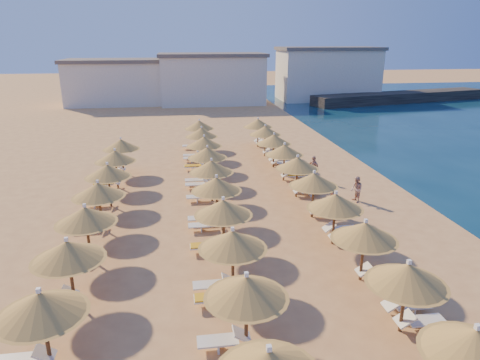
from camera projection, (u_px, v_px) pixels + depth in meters
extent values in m
plane|color=tan|center=(267.00, 227.00, 22.24)|extent=(220.00, 220.00, 0.00)
cube|color=black|center=(401.00, 97.00, 65.87)|extent=(30.12, 10.77, 1.50)
cube|color=white|center=(120.00, 83.00, 63.44)|extent=(15.00, 8.00, 6.00)
cube|color=#59514C|center=(118.00, 61.00, 62.42)|extent=(15.60, 8.48, 0.50)
cube|color=white|center=(212.00, 80.00, 63.82)|extent=(15.00, 8.00, 6.80)
cube|color=#59514C|center=(212.00, 55.00, 62.67)|extent=(15.60, 8.48, 0.50)
cube|color=white|center=(327.00, 75.00, 67.83)|extent=(15.00, 8.00, 7.60)
cube|color=#59514C|center=(329.00, 49.00, 66.55)|extent=(15.60, 8.48, 0.50)
cone|color=#A1732F|center=(475.00, 342.00, 10.59)|extent=(2.45, 2.45, 0.72)
cone|color=#A1732F|center=(473.00, 352.00, 10.69)|extent=(2.65, 2.65, 0.12)
cube|color=white|center=(478.00, 327.00, 10.46)|extent=(0.12, 0.12, 0.14)
cylinder|color=brown|center=(403.00, 305.00, 14.00)|extent=(0.12, 0.12, 2.06)
cone|color=#A1732F|center=(407.00, 274.00, 13.64)|extent=(2.45, 2.45, 0.72)
cone|color=#A1732F|center=(406.00, 282.00, 13.74)|extent=(2.65, 2.65, 0.12)
cube|color=white|center=(409.00, 262.00, 13.51)|extent=(0.12, 0.12, 0.14)
cylinder|color=brown|center=(362.00, 257.00, 17.05)|extent=(0.12, 0.12, 2.06)
cone|color=#A1732F|center=(365.00, 231.00, 16.69)|extent=(2.45, 2.45, 0.72)
cone|color=#A1732F|center=(364.00, 238.00, 16.79)|extent=(2.65, 2.65, 0.12)
cube|color=white|center=(366.00, 221.00, 16.56)|extent=(0.12, 0.12, 0.14)
cylinder|color=brown|center=(334.00, 224.00, 20.10)|extent=(0.12, 0.12, 2.06)
cone|color=#A1732F|center=(335.00, 201.00, 19.74)|extent=(2.45, 2.45, 0.72)
cone|color=#A1732F|center=(335.00, 207.00, 19.84)|extent=(2.65, 2.65, 0.12)
cube|color=white|center=(336.00, 192.00, 19.61)|extent=(0.12, 0.12, 0.14)
cylinder|color=brown|center=(313.00, 199.00, 23.15)|extent=(0.12, 0.12, 2.06)
cone|color=#A1732F|center=(314.00, 179.00, 22.79)|extent=(2.45, 2.45, 0.72)
cone|color=#A1732F|center=(314.00, 185.00, 22.89)|extent=(2.65, 2.65, 0.12)
cube|color=white|center=(314.00, 172.00, 22.66)|extent=(0.12, 0.12, 0.14)
cylinder|color=brown|center=(297.00, 181.00, 26.20)|extent=(0.12, 0.12, 2.06)
cone|color=#A1732F|center=(297.00, 163.00, 25.84)|extent=(2.45, 2.45, 0.72)
cone|color=#A1732F|center=(297.00, 168.00, 25.94)|extent=(2.65, 2.65, 0.12)
cube|color=white|center=(298.00, 156.00, 25.71)|extent=(0.12, 0.12, 0.14)
cylinder|color=brown|center=(284.00, 166.00, 29.25)|extent=(0.12, 0.12, 2.06)
cone|color=#A1732F|center=(284.00, 150.00, 28.89)|extent=(2.45, 2.45, 0.72)
cone|color=#A1732F|center=(284.00, 154.00, 28.99)|extent=(2.65, 2.65, 0.12)
cube|color=white|center=(285.00, 144.00, 28.76)|extent=(0.12, 0.12, 0.14)
cylinder|color=brown|center=(274.00, 154.00, 32.30)|extent=(0.12, 0.12, 2.06)
cone|color=#A1732F|center=(274.00, 139.00, 31.94)|extent=(2.45, 2.45, 0.72)
cone|color=#A1732F|center=(274.00, 143.00, 32.04)|extent=(2.65, 2.65, 0.12)
cube|color=white|center=(274.00, 133.00, 31.81)|extent=(0.12, 0.12, 0.14)
cylinder|color=brown|center=(265.00, 144.00, 35.35)|extent=(0.12, 0.12, 2.06)
cone|color=#A1732F|center=(265.00, 130.00, 34.99)|extent=(2.45, 2.45, 0.72)
cone|color=#A1732F|center=(265.00, 134.00, 35.09)|extent=(2.65, 2.65, 0.12)
cube|color=white|center=(265.00, 125.00, 34.86)|extent=(0.12, 0.12, 0.14)
cylinder|color=brown|center=(258.00, 136.00, 38.40)|extent=(0.12, 0.12, 2.06)
cone|color=#A1732F|center=(258.00, 123.00, 38.05)|extent=(2.45, 2.45, 0.72)
cone|color=#A1732F|center=(258.00, 126.00, 38.14)|extent=(2.65, 2.65, 0.12)
cube|color=white|center=(258.00, 118.00, 37.91)|extent=(0.12, 0.12, 0.14)
cube|color=white|center=(269.00, 348.00, 9.74)|extent=(0.12, 0.12, 0.14)
cylinder|color=brown|center=(246.00, 319.00, 13.29)|extent=(0.12, 0.12, 2.06)
cone|color=#A1732F|center=(246.00, 287.00, 12.93)|extent=(2.45, 2.45, 0.72)
cone|color=#A1732F|center=(246.00, 296.00, 13.02)|extent=(2.65, 2.65, 0.12)
cube|color=white|center=(246.00, 274.00, 12.79)|extent=(0.12, 0.12, 0.14)
cylinder|color=brown|center=(233.00, 267.00, 16.34)|extent=(0.12, 0.12, 2.06)
cone|color=#A1732F|center=(233.00, 240.00, 15.98)|extent=(2.45, 2.45, 0.72)
cone|color=#A1732F|center=(233.00, 247.00, 16.07)|extent=(2.65, 2.65, 0.12)
cube|color=white|center=(233.00, 229.00, 15.84)|extent=(0.12, 0.12, 0.14)
cylinder|color=brown|center=(224.00, 231.00, 19.39)|extent=(0.12, 0.12, 2.06)
cone|color=#A1732F|center=(223.00, 207.00, 19.03)|extent=(2.45, 2.45, 0.72)
cone|color=#A1732F|center=(223.00, 214.00, 19.12)|extent=(2.65, 2.65, 0.12)
cube|color=white|center=(223.00, 198.00, 18.89)|extent=(0.12, 0.12, 0.14)
cylinder|color=brown|center=(217.00, 205.00, 22.44)|extent=(0.12, 0.12, 2.06)
cone|color=#A1732F|center=(217.00, 184.00, 22.08)|extent=(2.45, 2.45, 0.72)
cone|color=#A1732F|center=(217.00, 190.00, 22.17)|extent=(2.65, 2.65, 0.12)
cube|color=white|center=(216.00, 176.00, 21.94)|extent=(0.12, 0.12, 0.14)
cylinder|color=brown|center=(212.00, 185.00, 25.49)|extent=(0.12, 0.12, 2.06)
cone|color=#A1732F|center=(211.00, 166.00, 25.13)|extent=(2.45, 2.45, 0.72)
cone|color=#A1732F|center=(212.00, 171.00, 25.22)|extent=(2.65, 2.65, 0.12)
cube|color=white|center=(211.00, 159.00, 24.99)|extent=(0.12, 0.12, 0.14)
cylinder|color=brown|center=(208.00, 169.00, 28.54)|extent=(0.12, 0.12, 2.06)
cone|color=#A1732F|center=(207.00, 153.00, 28.18)|extent=(2.45, 2.45, 0.72)
cone|color=#A1732F|center=(207.00, 157.00, 28.27)|extent=(2.65, 2.65, 0.12)
cube|color=white|center=(207.00, 146.00, 28.04)|extent=(0.12, 0.12, 0.14)
cylinder|color=brown|center=(205.00, 157.00, 31.59)|extent=(0.12, 0.12, 2.06)
cone|color=#A1732F|center=(204.00, 141.00, 31.23)|extent=(2.45, 2.45, 0.72)
cone|color=#A1732F|center=(204.00, 145.00, 31.32)|extent=(2.65, 2.65, 0.12)
cube|color=white|center=(204.00, 136.00, 31.09)|extent=(0.12, 0.12, 0.14)
cylinder|color=brown|center=(202.00, 146.00, 34.64)|extent=(0.12, 0.12, 2.06)
cone|color=#A1732F|center=(202.00, 132.00, 34.28)|extent=(2.45, 2.45, 0.72)
cone|color=#A1732F|center=(202.00, 136.00, 34.37)|extent=(2.65, 2.65, 0.12)
cube|color=white|center=(201.00, 127.00, 34.14)|extent=(0.12, 0.12, 0.14)
cylinder|color=brown|center=(200.00, 137.00, 37.69)|extent=(0.12, 0.12, 2.06)
cone|color=#A1732F|center=(199.00, 125.00, 37.33)|extent=(2.45, 2.45, 0.72)
cone|color=#A1732F|center=(199.00, 128.00, 37.42)|extent=(2.65, 2.65, 0.12)
cube|color=white|center=(199.00, 120.00, 37.19)|extent=(0.12, 0.12, 0.14)
cylinder|color=brown|center=(46.00, 337.00, 12.47)|extent=(0.12, 0.12, 2.06)
cone|color=#A1732F|center=(41.00, 304.00, 12.12)|extent=(2.45, 2.45, 0.72)
cone|color=#A1732F|center=(42.00, 313.00, 12.21)|extent=(2.65, 2.65, 0.12)
cube|color=white|center=(38.00, 290.00, 11.98)|extent=(0.12, 0.12, 0.14)
cylinder|color=brown|center=(72.00, 278.00, 15.52)|extent=(0.12, 0.12, 2.06)
cone|color=#A1732F|center=(68.00, 250.00, 15.17)|extent=(2.45, 2.45, 0.72)
cone|color=#A1732F|center=(69.00, 258.00, 15.26)|extent=(2.65, 2.65, 0.12)
cube|color=white|center=(66.00, 239.00, 15.03)|extent=(0.12, 0.12, 0.14)
cylinder|color=brown|center=(88.00, 239.00, 18.58)|extent=(0.12, 0.12, 2.06)
cone|color=#A1732F|center=(85.00, 215.00, 18.22)|extent=(2.45, 2.45, 0.72)
cone|color=#A1732F|center=(86.00, 221.00, 18.31)|extent=(2.65, 2.65, 0.12)
cube|color=white|center=(84.00, 205.00, 18.08)|extent=(0.12, 0.12, 0.14)
cylinder|color=brown|center=(101.00, 211.00, 21.63)|extent=(0.12, 0.12, 2.06)
cone|color=#A1732F|center=(98.00, 190.00, 21.27)|extent=(2.45, 2.45, 0.72)
cone|color=#A1732F|center=(99.00, 195.00, 21.36)|extent=(2.65, 2.65, 0.12)
cube|color=white|center=(97.00, 181.00, 21.13)|extent=(0.12, 0.12, 0.14)
cylinder|color=brown|center=(110.00, 190.00, 24.68)|extent=(0.12, 0.12, 2.06)
cone|color=#A1732F|center=(108.00, 171.00, 24.32)|extent=(2.45, 2.45, 0.72)
cone|color=#A1732F|center=(108.00, 176.00, 24.41)|extent=(2.65, 2.65, 0.12)
cube|color=white|center=(107.00, 163.00, 24.18)|extent=(0.12, 0.12, 0.14)
cylinder|color=brown|center=(117.00, 173.00, 27.73)|extent=(0.12, 0.12, 2.06)
cone|color=#A1732F|center=(115.00, 156.00, 27.37)|extent=(2.45, 2.45, 0.72)
cone|color=#A1732F|center=(116.00, 160.00, 27.46)|extent=(2.65, 2.65, 0.12)
cube|color=white|center=(115.00, 149.00, 27.23)|extent=(0.12, 0.12, 0.14)
cylinder|color=brown|center=(123.00, 160.00, 30.78)|extent=(0.12, 0.12, 2.06)
cone|color=#A1732F|center=(121.00, 144.00, 30.42)|extent=(2.45, 2.45, 0.72)
cone|color=#A1732F|center=(121.00, 148.00, 30.51)|extent=(2.65, 2.65, 0.12)
cube|color=white|center=(121.00, 138.00, 30.28)|extent=(0.12, 0.12, 0.14)
cube|color=silver|center=(426.00, 320.00, 14.35)|extent=(1.30, 0.59, 0.06)
cube|color=silver|center=(425.00, 324.00, 14.40)|extent=(0.06, 0.53, 0.32)
cube|color=silver|center=(405.00, 319.00, 14.20)|extent=(0.58, 0.59, 0.40)
cube|color=silver|center=(412.00, 305.00, 15.19)|extent=(1.30, 0.59, 0.06)
cube|color=silver|center=(411.00, 308.00, 15.24)|extent=(0.06, 0.53, 0.32)
cube|color=silver|center=(392.00, 303.00, 15.04)|extent=(0.58, 0.59, 0.40)
cube|color=silver|center=(218.00, 341.00, 13.39)|extent=(1.30, 0.59, 0.06)
cube|color=silver|center=(218.00, 345.00, 13.44)|extent=(0.06, 0.53, 0.32)
cube|color=silver|center=(242.00, 335.00, 13.45)|extent=(0.58, 0.59, 0.40)
cube|color=silver|center=(382.00, 271.00, 17.40)|extent=(1.30, 0.59, 0.06)
cube|color=silver|center=(381.00, 274.00, 17.45)|extent=(0.06, 0.53, 0.32)
cube|color=silver|center=(364.00, 269.00, 17.25)|extent=(0.58, 0.59, 0.40)
cube|color=silver|center=(210.00, 285.00, 16.44)|extent=(1.30, 0.59, 0.06)
cube|color=silver|center=(210.00, 288.00, 16.49)|extent=(0.06, 0.53, 0.32)
cube|color=silver|center=(229.00, 280.00, 16.50)|extent=(0.58, 0.59, 0.40)
cube|color=silver|center=(212.00, 298.00, 15.59)|extent=(1.30, 0.59, 0.06)
cube|color=silver|center=(212.00, 302.00, 15.64)|extent=(0.06, 0.53, 0.32)
cube|color=silver|center=(232.00, 293.00, 15.65)|extent=(0.58, 0.59, 0.40)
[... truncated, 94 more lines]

